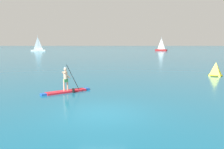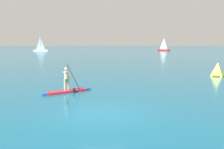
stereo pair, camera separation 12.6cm
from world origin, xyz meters
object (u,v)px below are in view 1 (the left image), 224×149
object	(u,v)px
paddleboarder_mid_center	(66,87)
race_marker_buoy	(216,70)
sailboat_left_horizon	(38,49)
sailboat_right_horizon	(161,49)

from	to	relation	value
paddleboarder_mid_center	race_marker_buoy	distance (m)	15.49
sailboat_left_horizon	sailboat_right_horizon	size ratio (longest dim) A/B	1.11
paddleboarder_mid_center	sailboat_left_horizon	world-z (taller)	sailboat_left_horizon
paddleboarder_mid_center	race_marker_buoy	size ratio (longest dim) A/B	2.23
sailboat_left_horizon	sailboat_right_horizon	world-z (taller)	sailboat_left_horizon
sailboat_right_horizon	paddleboarder_mid_center	bearing A→B (deg)	102.89
paddleboarder_mid_center	sailboat_right_horizon	distance (m)	79.90
race_marker_buoy	sailboat_right_horizon	xyz separation A→B (m)	(9.87, 68.83, 0.14)
race_marker_buoy	sailboat_right_horizon	size ratio (longest dim) A/B	0.25
race_marker_buoy	sailboat_right_horizon	distance (m)	69.54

